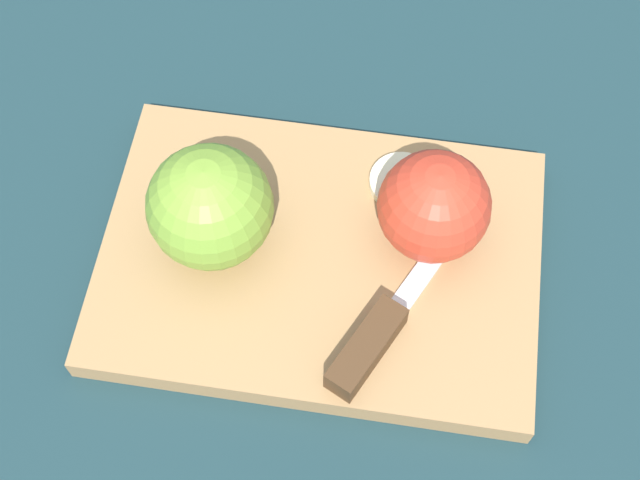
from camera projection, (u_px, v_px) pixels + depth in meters
ground_plane at (320, 266)px, 0.67m from camera, size 4.00×4.00×0.00m
cutting_board at (320, 260)px, 0.66m from camera, size 0.34×0.26×0.02m
apple_half_left at (210, 207)px, 0.62m from camera, size 0.09×0.09×0.09m
apple_half_right at (434, 207)px, 0.62m from camera, size 0.08×0.08×0.08m
knife at (372, 340)px, 0.61m from camera, size 0.10×0.14×0.02m
apple_slice at (402, 182)px, 0.68m from camera, size 0.05×0.05×0.01m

